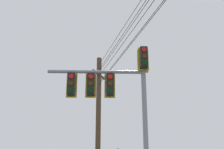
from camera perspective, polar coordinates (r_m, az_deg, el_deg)
name	(u,v)px	position (r m, az deg, el deg)	size (l,w,h in m)	color
signal_mast_assembly	(120,92)	(11.48, 1.73, -3.61)	(4.21, 1.04, 6.97)	gray
utility_pole_wooden	(98,123)	(19.68, -2.82, -9.84)	(0.67, 2.20, 9.83)	#4C3823
overhead_wire_span	(149,6)	(12.25, 7.47, 13.72)	(6.72, 17.76, 1.72)	black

